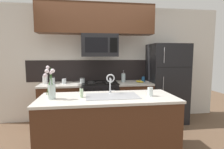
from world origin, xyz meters
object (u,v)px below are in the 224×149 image
storage_jar_tall (45,79)px  french_press (123,78)px  sink_faucet (110,81)px  drinking_glass (150,92)px  storage_jar_short (64,81)px  storage_jar_squat (82,80)px  microwave (100,46)px  dish_soap_bottle (81,93)px  coffee_tin (143,79)px  refrigerator (166,83)px  storage_jar_medium (52,80)px  banana_bunch (140,82)px  flower_vase (51,88)px  stove_range (100,103)px

storage_jar_tall → french_press: (1.66, 0.03, 0.01)m
sink_faucet → drinking_glass: bearing=-25.5°
sink_faucet → french_press: bearing=68.6°
storage_jar_short → storage_jar_squat: (0.38, 0.01, 0.01)m
microwave → dish_soap_bottle: bearing=-105.6°
coffee_tin → refrigerator: bearing=-3.2°
storage_jar_medium → coffee_tin: size_ratio=1.31×
storage_jar_short → refrigerator: bearing=0.3°
storage_jar_medium → french_press: size_ratio=0.54×
banana_bunch → sink_faucet: sink_faucet is taller
microwave → storage_jar_tall: bearing=177.2°
storage_jar_medium → dish_soap_bottle: 1.44m
storage_jar_tall → flower_vase: 1.38m
banana_bunch → sink_faucet: size_ratio=0.62×
banana_bunch → coffee_tin: (0.11, 0.11, 0.03)m
coffee_tin → storage_jar_squat: bearing=-178.6°
flower_vase → sink_faucet: bearing=16.6°
storage_jar_tall → coffee_tin: 2.12m
microwave → sink_faucet: 1.18m
storage_jar_short → flower_vase: bearing=-90.0°
storage_jar_squat → sink_faucet: size_ratio=0.38×
storage_jar_medium → drinking_glass: (1.64, -1.34, -0.01)m
french_press → dish_soap_bottle: size_ratio=1.62×
coffee_tin → flower_vase: (-1.73, -1.34, 0.10)m
stove_range → french_press: french_press is taller
storage_jar_squat → microwave: bearing=-5.8°
stove_range → storage_jar_squat: bearing=177.4°
refrigerator → stove_range: bearing=-179.2°
storage_jar_squat → stove_range: bearing=-2.6°
stove_range → storage_jar_squat: size_ratio=7.90×
coffee_tin → sink_faucet: sink_faucet is taller
flower_vase → dish_soap_bottle: bearing=5.7°
dish_soap_bottle → drinking_glass: size_ratio=1.27×
banana_bunch → french_press: size_ratio=0.71×
storage_jar_short → drinking_glass: size_ratio=0.80×
stove_range → sink_faucet: 1.23m
microwave → storage_jar_squat: microwave is taller
banana_bunch → french_press: french_press is taller
refrigerator → flower_vase: bearing=-149.9°
storage_jar_medium → coffee_tin: bearing=0.3°
coffee_tin → sink_faucet: (-0.89, -1.09, 0.14)m
banana_bunch → refrigerator: bearing=7.2°
stove_range → flower_vase: (-0.75, -1.29, 0.60)m
flower_vase → french_press: bearing=46.7°
refrigerator → french_press: bearing=177.7°
storage_jar_short → coffee_tin: coffee_tin is taller
flower_vase → banana_bunch: bearing=37.3°
storage_jar_squat → french_press: (0.90, 0.04, 0.04)m
storage_jar_short → drinking_glass: (1.39, -1.31, 0.01)m
dish_soap_bottle → storage_jar_tall: bearing=121.5°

